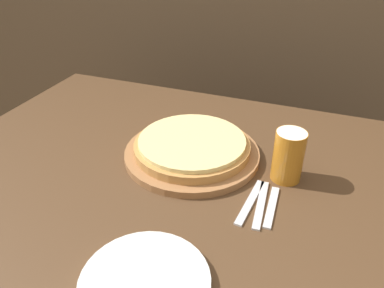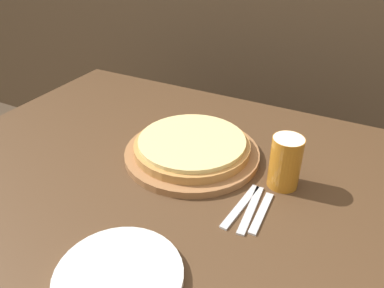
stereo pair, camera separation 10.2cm
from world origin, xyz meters
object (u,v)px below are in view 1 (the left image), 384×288
dinner_plate (145,283)px  dinner_knife (261,204)px  pizza_on_board (192,149)px  beer_glass (289,154)px  spoon (271,207)px  fork (250,202)px

dinner_plate → dinner_knife: bearing=62.8°
pizza_on_board → beer_glass: size_ratio=2.78×
pizza_on_board → dinner_knife: size_ratio=2.16×
spoon → beer_glass: bearing=85.0°
spoon → dinner_plate: bearing=-120.9°
dinner_knife → spoon: (0.02, -0.00, 0.00)m
fork → spoon: 0.05m
pizza_on_board → dinner_knife: (0.22, -0.14, -0.02)m
dinner_plate → fork: size_ratio=1.39×
pizza_on_board → fork: bearing=-34.5°
spoon → fork: bearing=180.0°
pizza_on_board → beer_glass: beer_glass is taller
beer_glass → pizza_on_board: bearing=178.1°
pizza_on_board → spoon: size_ratio=2.54×
fork → dinner_knife: bearing=0.0°
pizza_on_board → beer_glass: 0.26m
dinner_plate → spoon: bearing=59.1°
beer_glass → fork: size_ratio=0.78×
pizza_on_board → dinner_plate: (0.07, -0.43, -0.02)m
beer_glass → spoon: bearing=-95.0°
beer_glass → dinner_plate: bearing=-113.9°
dinner_plate → dinner_knife: dinner_plate is taller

